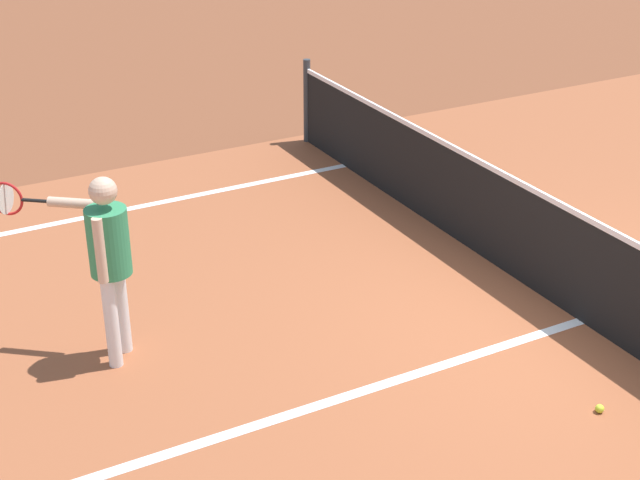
% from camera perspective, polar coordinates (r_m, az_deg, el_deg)
% --- Properties ---
extents(ground_plane, '(60.00, 60.00, 0.00)m').
position_cam_1_polar(ground_plane, '(8.37, 15.62, -4.78)').
color(ground_plane, brown).
extents(court_surface_inbounds, '(10.62, 24.40, 0.00)m').
position_cam_1_polar(court_surface_inbounds, '(8.37, 15.62, -4.78)').
color(court_surface_inbounds, '#9E5433').
rests_on(court_surface_inbounds, ground_plane).
extents(line_center_service, '(0.10, 6.40, 0.01)m').
position_cam_1_polar(line_center_service, '(6.83, -4.91, -11.50)').
color(line_center_service, white).
rests_on(line_center_service, ground_plane).
extents(net, '(10.28, 0.09, 1.07)m').
position_cam_1_polar(net, '(8.14, 16.03, -1.80)').
color(net, '#33383D').
rests_on(net, ground_plane).
extents(player_near, '(0.94, 0.87, 1.56)m').
position_cam_1_polar(player_near, '(7.30, -12.91, -0.59)').
color(player_near, white).
rests_on(player_near, ground_plane).
extents(tennis_ball_near_net, '(0.07, 0.07, 0.07)m').
position_cam_1_polar(tennis_ball_near_net, '(7.26, 16.67, -9.82)').
color(tennis_ball_near_net, '#CCE033').
rests_on(tennis_ball_near_net, ground_plane).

